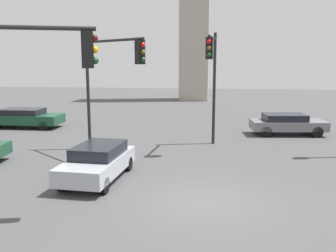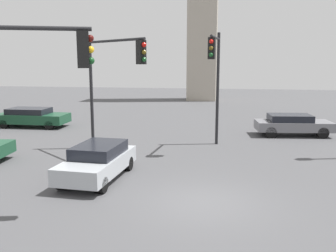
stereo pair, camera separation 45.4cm
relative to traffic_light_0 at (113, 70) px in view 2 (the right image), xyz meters
name	(u,v)px [view 2 (the right image)]	position (x,y,z in m)	size (l,w,h in m)	color
ground_plane	(202,202)	(4.60, -5.43, -4.11)	(99.56, 99.56, 0.00)	#4C4C4F
traffic_light_0	(113,70)	(0.00, 0.00, 0.00)	(3.58, 2.96, 5.78)	black
traffic_light_2	(19,80)	(-0.20, -7.65, -0.10)	(3.46, 1.44, 5.62)	black
traffic_light_4	(215,68)	(4.67, 2.15, 0.04)	(0.50, 2.93, 5.98)	black
car_0	(32,117)	(-8.00, 6.76, -3.41)	(4.82, 2.08, 1.30)	#19472D
car_2	(292,124)	(9.26, 6.44, -3.40)	(4.62, 2.34, 1.30)	slate
car_5	(98,161)	(0.45, -3.58, -3.40)	(2.05, 4.25, 1.35)	#ADB2B7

